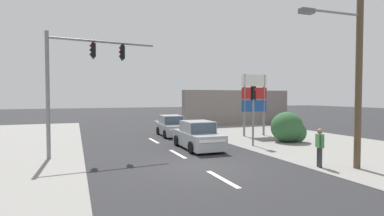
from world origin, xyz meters
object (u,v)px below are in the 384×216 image
(pedestal_signal_right_kerb, at_px, (253,105))
(utility_pole_foreground_right, at_px, (356,54))
(hatchback_oncoming_near, at_px, (172,126))
(pedestrian_at_kerb, at_px, (320,145))
(shopping_plaza_sign, at_px, (254,96))
(traffic_signal_mast, at_px, (77,72))
(sedan_kerbside_parked, at_px, (198,136))

(pedestal_signal_right_kerb, bearing_deg, utility_pole_foreground_right, -84.09)
(pedestal_signal_right_kerb, xyz_separation_m, hatchback_oncoming_near, (-3.12, 6.24, -1.71))
(hatchback_oncoming_near, bearing_deg, pedestal_signal_right_kerb, -63.43)
(hatchback_oncoming_near, bearing_deg, pedestrian_at_kerb, -77.50)
(shopping_plaza_sign, xyz_separation_m, hatchback_oncoming_near, (-5.71, 2.37, -2.28))
(pedestal_signal_right_kerb, bearing_deg, hatchback_oncoming_near, 116.57)
(pedestal_signal_right_kerb, distance_m, pedestrian_at_kerb, 5.89)
(traffic_signal_mast, bearing_deg, shopping_plaza_sign, 15.49)
(utility_pole_foreground_right, distance_m, shopping_plaza_sign, 10.56)
(traffic_signal_mast, bearing_deg, sedan_kerbside_parked, -0.58)
(pedestal_signal_right_kerb, distance_m, hatchback_oncoming_near, 7.18)
(traffic_signal_mast, xyz_separation_m, shopping_plaza_sign, (12.34, 3.42, -1.16))
(sedan_kerbside_parked, bearing_deg, shopping_plaza_sign, 30.14)
(hatchback_oncoming_near, bearing_deg, utility_pole_foreground_right, -73.32)
(traffic_signal_mast, height_order, pedestrian_at_kerb, traffic_signal_mast)
(utility_pole_foreground_right, height_order, pedestrian_at_kerb, utility_pole_foreground_right)
(sedan_kerbside_parked, xyz_separation_m, hatchback_oncoming_near, (0.29, 5.85, -0.00))
(pedestal_signal_right_kerb, relative_size, sedan_kerbside_parked, 0.83)
(pedestal_signal_right_kerb, height_order, sedan_kerbside_parked, pedestal_signal_right_kerb)
(utility_pole_foreground_right, relative_size, traffic_signal_mast, 1.43)
(shopping_plaza_sign, bearing_deg, hatchback_oncoming_near, 157.48)
(traffic_signal_mast, distance_m, hatchback_oncoming_near, 9.45)
(traffic_signal_mast, relative_size, pedestal_signal_right_kerb, 1.69)
(pedestrian_at_kerb, bearing_deg, shopping_plaza_sign, 72.21)
(pedestal_signal_right_kerb, relative_size, hatchback_oncoming_near, 0.96)
(pedestrian_at_kerb, bearing_deg, traffic_signal_mast, 146.52)
(traffic_signal_mast, height_order, shopping_plaza_sign, traffic_signal_mast)
(utility_pole_foreground_right, distance_m, pedestal_signal_right_kerb, 6.78)
(pedestal_signal_right_kerb, xyz_separation_m, pedestrian_at_kerb, (-0.48, -5.68, -1.49))
(shopping_plaza_sign, height_order, pedestrian_at_kerb, shopping_plaza_sign)
(utility_pole_foreground_right, height_order, pedestal_signal_right_kerb, utility_pole_foreground_right)
(traffic_signal_mast, xyz_separation_m, pedestal_signal_right_kerb, (9.75, -0.45, -1.73))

